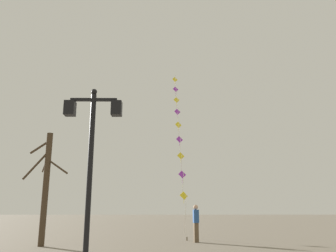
{
  "coord_description": "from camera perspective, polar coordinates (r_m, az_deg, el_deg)",
  "views": [
    {
      "loc": [
        -0.02,
        -0.78,
        1.5
      ],
      "look_at": [
        0.18,
        18.89,
        6.28
      ],
      "focal_mm": 36.68,
      "sensor_mm": 36.0,
      "label": 1
    }
  ],
  "objects": [
    {
      "name": "kite_flyer",
      "position": [
        16.8,
        4.66,
        -15.65
      ],
      "size": [
        0.27,
        0.62,
        1.71
      ],
      "rotation": [
        0.0,
        0.0,
        1.64
      ],
      "color": "brown",
      "rests_on": "ground_plane"
    },
    {
      "name": "kite_train",
      "position": [
        23.77,
        1.81,
        -0.91
      ],
      "size": [
        0.65,
        10.27,
        12.67
      ],
      "color": "brown",
      "rests_on": "ground_plane"
    },
    {
      "name": "bare_tree",
      "position": [
        15.87,
        -19.71,
        -9.21
      ],
      "size": [
        1.91,
        1.52,
        4.8
      ],
      "color": "#423323",
      "rests_on": "ground_plane"
    },
    {
      "name": "twin_lantern_lamp_post",
      "position": [
        9.37,
        -12.59,
        -2.33
      ],
      "size": [
        1.55,
        0.28,
        4.73
      ],
      "color": "black",
      "rests_on": "ground_plane"
    },
    {
      "name": "ground_plane",
      "position": [
        20.83,
        -0.56,
        -17.79
      ],
      "size": [
        160.0,
        160.0,
        0.0
      ],
      "primitive_type": "plane",
      "color": "#756B5B"
    }
  ]
}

